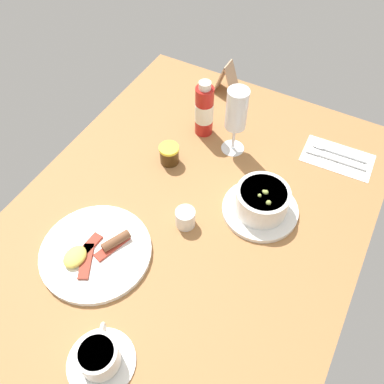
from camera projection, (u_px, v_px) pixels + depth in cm
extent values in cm
cube|color=#9E6B3D|center=(190.00, 215.00, 105.88)|extent=(110.00, 84.00, 3.00)
cylinder|color=white|center=(260.00, 210.00, 104.39)|extent=(19.09, 19.09, 1.20)
cylinder|color=white|center=(262.00, 200.00, 101.30)|extent=(13.15, 13.15, 6.65)
cylinder|color=beige|center=(263.00, 194.00, 99.32)|extent=(11.31, 11.31, 1.60)
sphere|color=#8F9F4A|center=(260.00, 195.00, 97.89)|extent=(0.91, 0.91, 0.91)
sphere|color=#8F9F4A|center=(264.00, 192.00, 98.53)|extent=(0.96, 0.96, 0.96)
sphere|color=#8F9F4A|center=(269.00, 203.00, 96.57)|extent=(1.25, 1.25, 1.25)
sphere|color=#8F9F4A|center=(266.00, 192.00, 98.45)|extent=(1.22, 1.22, 1.22)
sphere|color=#8F9F4A|center=(264.00, 191.00, 98.65)|extent=(0.85, 0.85, 0.85)
cube|color=white|center=(338.00, 158.00, 115.94)|extent=(11.84, 19.54, 0.30)
cube|color=silver|center=(340.00, 161.00, 114.68)|extent=(1.76, 14.04, 0.50)
cube|color=silver|center=(313.00, 151.00, 116.97)|extent=(2.34, 3.69, 0.40)
cube|color=silver|center=(343.00, 154.00, 116.20)|extent=(1.52, 13.03, 0.50)
ellipsoid|color=silver|center=(319.00, 146.00, 118.22)|extent=(2.40, 4.00, 0.60)
cylinder|color=white|center=(101.00, 362.00, 81.82)|extent=(13.71, 13.71, 0.90)
cylinder|color=white|center=(98.00, 357.00, 79.26)|extent=(8.02, 8.02, 5.59)
cylinder|color=#362315|center=(96.00, 353.00, 77.46)|extent=(6.82, 6.82, 1.00)
torus|color=white|center=(101.00, 330.00, 82.13)|extent=(3.53, 2.46, 3.60)
cylinder|color=white|center=(185.00, 218.00, 100.55)|extent=(4.86, 4.86, 4.98)
cone|color=white|center=(179.00, 219.00, 98.11)|extent=(2.70, 2.30, 2.35)
cylinder|color=white|center=(234.00, 148.00, 118.13)|extent=(6.55, 6.55, 0.40)
cylinder|color=white|center=(235.00, 137.00, 114.73)|extent=(0.80, 0.80, 8.23)
cylinder|color=white|center=(238.00, 110.00, 106.90)|extent=(5.74, 5.74, 11.68)
cylinder|color=#F5F1BF|center=(238.00, 115.00, 108.28)|extent=(4.71, 4.71, 7.01)
cylinder|color=#3F280F|center=(169.00, 155.00, 113.49)|extent=(5.20, 5.20, 4.71)
cylinder|color=yellow|center=(169.00, 148.00, 111.32)|extent=(5.46, 5.46, 0.80)
cylinder|color=#B21E19|center=(204.00, 111.00, 116.58)|extent=(5.19, 5.19, 15.56)
cylinder|color=white|center=(204.00, 112.00, 116.83)|extent=(5.29, 5.29, 5.91)
cylinder|color=silver|center=(205.00, 85.00, 109.69)|extent=(3.37, 3.37, 1.96)
cylinder|color=white|center=(96.00, 252.00, 96.77)|extent=(25.97, 25.97, 1.40)
cube|color=#943828|center=(86.00, 261.00, 94.17)|extent=(9.10, 6.26, 0.60)
cube|color=#A43828|center=(87.00, 249.00, 96.18)|extent=(9.14, 2.98, 0.60)
cube|color=#AB3828|center=(112.00, 247.00, 96.49)|extent=(9.31, 4.96, 0.60)
cylinder|color=brown|center=(116.00, 241.00, 96.43)|extent=(7.28, 4.94, 2.20)
ellipsoid|color=#F2D859|center=(75.00, 257.00, 94.08)|extent=(6.00, 4.80, 2.40)
cube|color=tan|center=(222.00, 76.00, 130.51)|extent=(5.46, 3.88, 10.58)
cube|color=tan|center=(232.00, 80.00, 129.48)|extent=(5.46, 3.88, 10.58)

